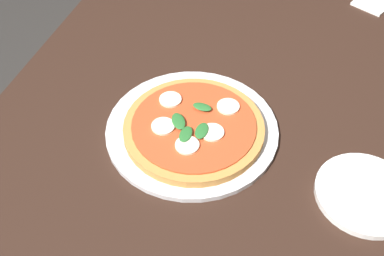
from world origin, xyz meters
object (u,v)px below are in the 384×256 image
Objects in this scene: plate_white at (365,194)px; napkin at (376,0)px; dining_table at (227,134)px; serving_tray at (192,129)px; pizza at (194,127)px.

napkin is at bearing -179.73° from plate_white.
dining_table is 9.82× the size of napkin.
dining_table is at bearing -119.08° from plate_white.
plate_white is (0.17, 0.30, 0.11)m from dining_table.
pizza is (0.01, 0.01, 0.02)m from serving_tray.
serving_tray is at bearing -29.23° from napkin.
plate_white reaches higher than dining_table.
plate_white is at bearing 80.00° from serving_tray.
dining_table is 0.36m from plate_white.
pizza is 0.36m from plate_white.
plate_white is at bearing 81.23° from pizza.
pizza is at bearing 35.81° from serving_tray.
plate_white reaches higher than napkin.
pizza is at bearing -28.45° from napkin.
serving_tray reaches higher than napkin.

